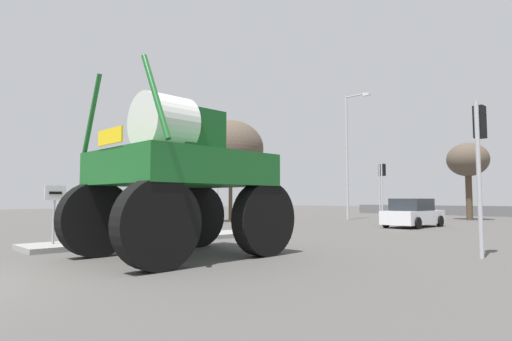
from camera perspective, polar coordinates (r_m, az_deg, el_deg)
The scene contains 12 objects.
ground_plane at distance 20.83m, azimuth 21.16°, elevation -7.82°, with size 120.00×120.00×0.00m, color #4C4947.
median_island at distance 15.00m, azimuth -13.92°, elevation -9.26°, with size 1.77×8.39×0.15m, color gray.
lane_arrow_sign at distance 13.78m, azimuth -26.15°, elevation -4.15°, with size 0.07×0.60×1.74m.
oversize_sprayer at distance 10.89m, azimuth -10.48°, elevation -0.78°, with size 4.11×5.20×4.70m.
sedan_ahead at distance 23.52m, azimuth 20.93°, elevation -5.62°, with size 1.88×4.10×1.52m.
traffic_signal_near_left at distance 18.30m, azimuth -5.05°, elevation 0.14°, with size 0.24×0.54×3.84m.
traffic_signal_near_right at distance 12.03m, azimuth 28.61°, elevation 3.33°, with size 0.24×0.54×3.99m.
traffic_signal_far_left at distance 30.14m, azimuth 17.19°, elevation -1.01°, with size 0.24×0.55×4.07m.
traffic_signal_far_right at distance 30.22m, azimuth 16.90°, elevation -1.03°, with size 0.24×0.55×4.06m.
streetlight_far_left at distance 31.23m, azimuth 12.70°, elevation 2.75°, with size 2.08×0.24×9.26m.
bare_tree_left at distance 27.15m, azimuth -3.53°, elevation 3.05°, with size 4.33×4.33×6.67m.
bare_tree_far_center at distance 33.26m, azimuth 27.31°, elevation 1.22°, with size 2.84×2.84×5.55m.
Camera 1 is at (8.89, -0.78, 1.47)m, focal length 28.83 mm.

